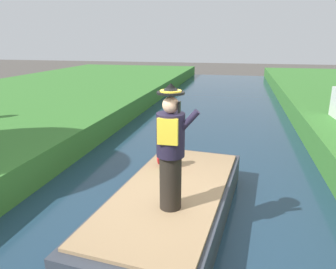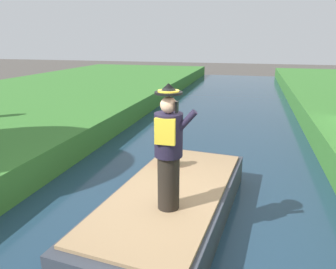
% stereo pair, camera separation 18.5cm
% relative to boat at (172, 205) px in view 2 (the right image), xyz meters
% --- Properties ---
extents(ground_plane, '(80.00, 80.00, 0.00)m').
position_rel_boat_xyz_m(ground_plane, '(0.00, -0.37, -0.40)').
color(ground_plane, '#4C4742').
extents(canal_water, '(5.96, 48.00, 0.10)m').
position_rel_boat_xyz_m(canal_water, '(0.00, -0.37, -0.35)').
color(canal_water, '#1E384C').
rests_on(canal_water, ground).
extents(boat, '(2.20, 4.36, 0.61)m').
position_rel_boat_xyz_m(boat, '(0.00, 0.00, 0.00)').
color(boat, '#333842').
rests_on(boat, canal_water).
extents(person_pirate, '(0.61, 0.42, 1.85)m').
position_rel_boat_xyz_m(person_pirate, '(0.11, -0.60, 1.23)').
color(person_pirate, black).
rests_on(person_pirate, boat).
extents(parrot_plush, '(0.36, 0.34, 0.57)m').
position_rel_boat_xyz_m(parrot_plush, '(-0.31, 0.90, 0.55)').
color(parrot_plush, green).
rests_on(parrot_plush, boat).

